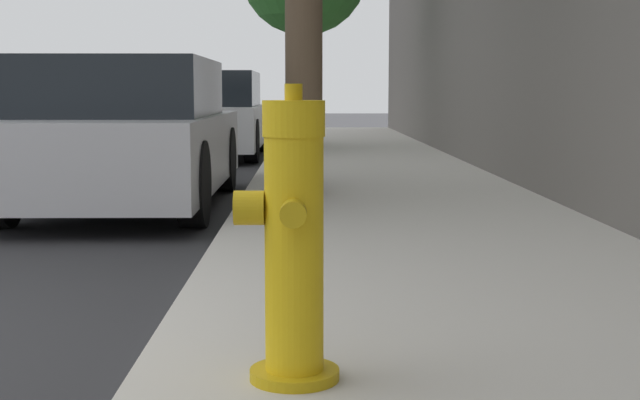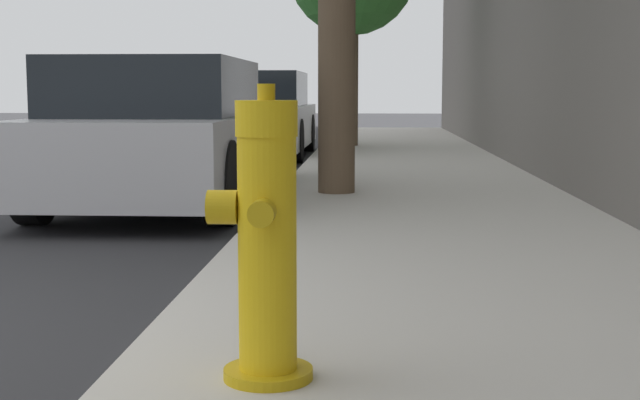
{
  "view_description": "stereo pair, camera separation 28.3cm",
  "coord_description": "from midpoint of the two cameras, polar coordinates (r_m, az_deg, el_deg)",
  "views": [
    {
      "loc": [
        2.3,
        -3.12,
        1.05
      ],
      "look_at": [
        2.36,
        0.86,
        0.56
      ],
      "focal_mm": 50.0,
      "sensor_mm": 36.0,
      "label": 1
    },
    {
      "loc": [
        2.58,
        -3.11,
        1.05
      ],
      "look_at": [
        2.36,
        0.86,
        0.56
      ],
      "focal_mm": 50.0,
      "sensor_mm": 36.0,
      "label": 2
    }
  ],
  "objects": [
    {
      "name": "parked_car_near",
      "position": [
        8.25,
        -13.18,
        4.03
      ],
      "size": [
        1.69,
        4.07,
        1.33
      ],
      "color": "#B7B7BC",
      "rests_on": "ground_plane"
    },
    {
      "name": "fire_hydrant",
      "position": [
        2.83,
        -4.64,
        -2.89
      ],
      "size": [
        0.33,
        0.35,
        0.95
      ],
      "color": "#C39C11",
      "rests_on": "sidewalk_slab"
    },
    {
      "name": "parked_car_mid",
      "position": [
        14.43,
        -7.71,
        5.34
      ],
      "size": [
        1.72,
        4.09,
        1.36
      ],
      "color": "silver",
      "rests_on": "ground_plane"
    },
    {
      "name": "sidewalk_slab",
      "position": [
        3.32,
        9.88,
        -10.4
      ],
      "size": [
        2.68,
        40.0,
        0.12
      ],
      "color": "beige",
      "rests_on": "ground_plane"
    }
  ]
}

